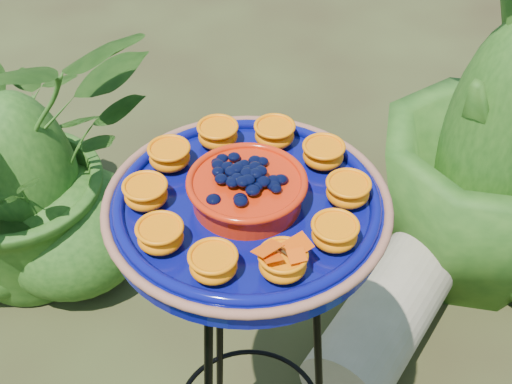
# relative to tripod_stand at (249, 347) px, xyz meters

# --- Properties ---
(tripod_stand) EXTENTS (0.37, 0.37, 0.81)m
(tripod_stand) POSITION_rel_tripod_stand_xyz_m (0.00, 0.00, 0.00)
(tripod_stand) COLOR black
(tripod_stand) RESTS_ON ground
(feeder_dish) EXTENTS (0.52, 0.52, 0.10)m
(feeder_dish) POSITION_rel_tripod_stand_xyz_m (0.00, -0.00, 0.35)
(feeder_dish) COLOR #080B62
(feeder_dish) RESTS_ON tripod_stand
(driftwood_log) EXTENTS (0.57, 0.61, 0.21)m
(driftwood_log) POSITION_rel_tripod_stand_xyz_m (0.43, 0.36, -0.39)
(driftwood_log) COLOR gray
(driftwood_log) RESTS_ON ground
(shrub_back_left) EXTENTS (0.90, 0.85, 0.79)m
(shrub_back_left) POSITION_rel_tripod_stand_xyz_m (-0.50, 0.76, -0.10)
(shrub_back_left) COLOR #1B4311
(shrub_back_left) RESTS_ON ground
(shrub_back_right) EXTENTS (0.70, 0.70, 1.08)m
(shrub_back_right) POSITION_rel_tripod_stand_xyz_m (0.73, 0.58, 0.05)
(shrub_back_right) COLOR #1B4311
(shrub_back_right) RESTS_ON ground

